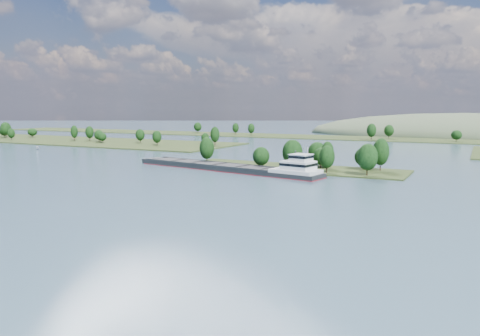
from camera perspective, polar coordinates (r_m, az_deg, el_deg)
The scene contains 7 objects.
ground at distance 155.68m, azimuth -1.75°, elevation -2.60°, with size 1800.00×1800.00×0.00m, color #3C5768.
tree_island at distance 205.85m, azimuth 7.95°, elevation 0.99°, with size 100.00×30.26×14.88m.
left_bank at distance 410.06m, azimuth -20.54°, elevation 3.23°, with size 300.00×80.00×15.34m.
back_shoreline at distance 419.66m, azimuth 18.43°, elevation 3.39°, with size 900.00×60.00×14.67m.
hill_west at distance 514.78m, azimuth 25.79°, elevation 3.62°, with size 320.00×160.00×44.00m, color #414E36.
cargo_barge at distance 199.80m, azimuth -0.57°, elevation 0.07°, with size 94.84×27.91×12.76m.
motorboat at distance 331.33m, azimuth -23.46°, elevation 2.25°, with size 1.92×5.10×1.97m, color silver.
Camera 1 is at (74.79, -13.87, 26.87)m, focal length 35.00 mm.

